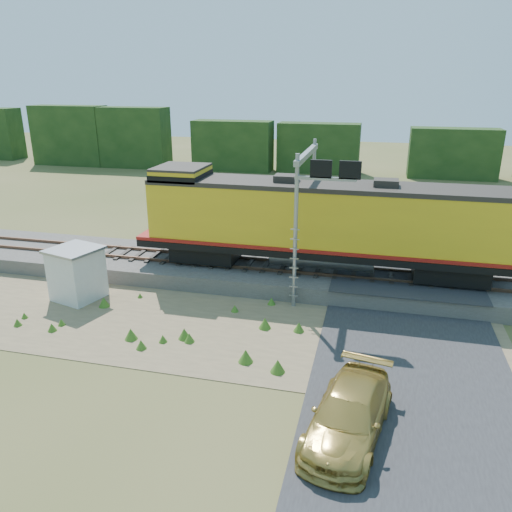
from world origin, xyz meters
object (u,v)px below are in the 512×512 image
(locomotive, at_px, (318,222))
(signal_gantry, at_px, (312,185))
(shed, at_px, (77,273))
(car, at_px, (349,415))

(locomotive, bearing_deg, signal_gantry, -112.93)
(locomotive, xyz_separation_m, shed, (-10.81, -4.37, -2.07))
(signal_gantry, bearing_deg, shed, -160.62)
(signal_gantry, distance_m, car, 11.81)
(signal_gantry, bearing_deg, locomotive, 67.07)
(locomotive, xyz_separation_m, car, (2.42, -11.22, -2.64))
(signal_gantry, height_order, car, signal_gantry)
(shed, relative_size, car, 0.54)
(shed, distance_m, car, 14.91)
(locomotive, distance_m, car, 11.78)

